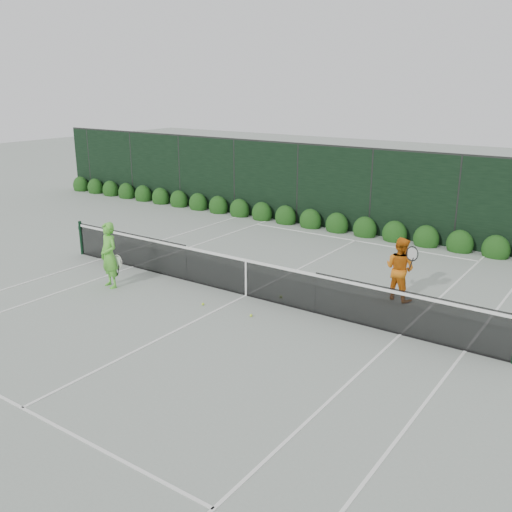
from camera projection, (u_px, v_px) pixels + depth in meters
The scene contains 8 objects.
ground at pixel (246, 296), 14.55m from camera, with size 80.00×80.00×0.00m, color gray.
tennis_net at pixel (245, 276), 14.40m from camera, with size 12.90×0.10×1.07m.
player_woman at pixel (109, 255), 14.92m from camera, with size 0.72×0.56×1.75m.
player_man at pixel (400, 269), 14.08m from camera, with size 0.95×0.76×1.60m.
court_lines at pixel (246, 295), 14.54m from camera, with size 11.03×23.83×0.01m.
windscreen_fence at pixel (170, 266), 11.98m from camera, with size 32.00×21.07×3.06m.
hedge_row at pixel (365, 230), 20.08m from camera, with size 31.66×0.65×0.94m.
tennis_balls at pixel (245, 305), 13.83m from camera, with size 1.44×1.57×0.07m.
Camera 1 is at (8.00, -11.01, 5.23)m, focal length 40.00 mm.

